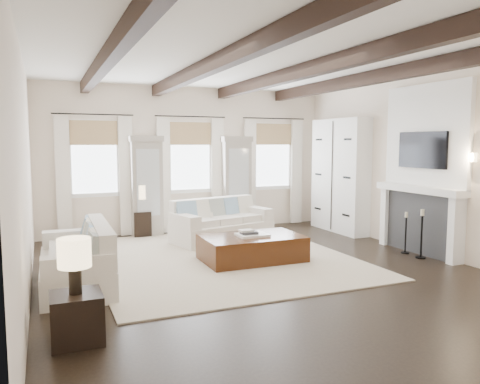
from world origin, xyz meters
name	(u,v)px	position (x,y,z in m)	size (l,w,h in m)	color
ground	(261,272)	(0.00, 0.00, 0.00)	(7.50, 7.50, 0.00)	black
room_shell	(279,148)	(0.75, 0.90, 1.89)	(6.54, 7.54, 3.22)	white
area_rug	(221,257)	(-0.28, 1.06, 0.01)	(4.18, 4.76, 0.02)	#BFB098
sofa_back	(220,224)	(0.23, 2.40, 0.35)	(2.15, 1.35, 0.85)	silver
sofa_left	(81,260)	(-2.61, 0.37, 0.35)	(0.94, 2.01, 0.86)	silver
ottoman	(252,248)	(0.13, 0.65, 0.22)	(1.64, 1.03, 0.43)	black
tray	(252,235)	(0.13, 0.62, 0.45)	(0.50, 0.38, 0.04)	white
book_lower	(249,233)	(0.07, 0.62, 0.49)	(0.26, 0.20, 0.04)	#262628
book_upper	(246,231)	(0.03, 0.66, 0.53)	(0.22, 0.17, 0.03)	beige
side_table_front	(77,318)	(-2.79, -1.58, 0.25)	(0.49, 0.49, 0.49)	black
lamp_front	(74,256)	(-2.79, -1.58, 0.87)	(0.32, 0.32, 0.56)	black
side_table_back	(141,224)	(-1.16, 3.47, 0.27)	(0.36, 0.36, 0.54)	black
lamp_back	(141,193)	(-1.16, 3.47, 0.92)	(0.32, 0.32, 0.56)	black
candlestick_near	(421,238)	(2.90, -0.29, 0.35)	(0.17, 0.17, 0.85)	black
candlestick_far	(406,236)	(2.90, 0.09, 0.31)	(0.15, 0.15, 0.75)	black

